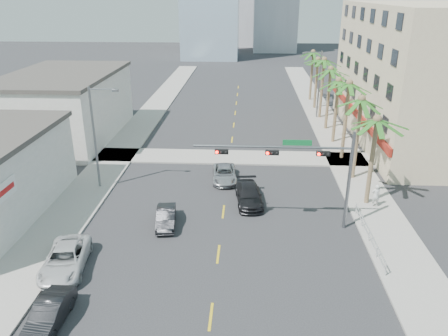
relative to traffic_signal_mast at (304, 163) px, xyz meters
name	(u,v)px	position (x,y,z in m)	size (l,w,h in m)	color
ground	(214,293)	(-5.78, -7.95, -5.06)	(260.00, 260.00, 0.00)	#262628
sidewalk_right	(350,167)	(6.22, 12.05, -4.99)	(4.00, 120.00, 0.15)	gray
sidewalk_left	(111,162)	(-17.78, 12.05, -4.99)	(4.00, 120.00, 0.15)	gray
sidewalk_cross	(230,157)	(-5.78, 14.05, -4.99)	(80.00, 4.00, 0.15)	gray
building_right	(428,74)	(16.21, 22.05, 2.43)	(15.25, 28.00, 15.00)	#CCB28F
building_left_far	(65,107)	(-25.28, 20.05, -1.46)	(11.00, 18.00, 7.20)	beige
traffic_signal_mast	(304,163)	(0.00, 0.00, 0.00)	(11.12, 0.54, 7.20)	slate
palm_tree_0	(377,121)	(5.82, 4.05, 2.02)	(4.80, 4.80, 7.80)	brown
palm_tree_1	(362,100)	(5.82, 9.25, 2.37)	(4.80, 4.80, 8.16)	brown
palm_tree_2	(349,84)	(5.82, 14.45, 2.72)	(4.80, 4.80, 8.52)	brown
palm_tree_3	(339,81)	(5.82, 19.65, 2.02)	(4.80, 4.80, 7.80)	brown
palm_tree_4	(331,70)	(5.82, 24.85, 2.37)	(4.80, 4.80, 8.16)	brown
palm_tree_5	(324,60)	(5.82, 30.05, 2.72)	(4.80, 4.80, 8.52)	brown
palm_tree_6	(318,60)	(5.82, 35.25, 2.02)	(4.80, 4.80, 7.80)	brown
palm_tree_7	(313,53)	(5.82, 40.45, 2.37)	(4.80, 4.80, 8.16)	brown
streetlight_left	(96,133)	(-16.78, 6.05, 0.00)	(2.55, 0.25, 9.00)	slate
streetlight_right	(318,81)	(5.21, 30.05, 0.00)	(2.55, 0.25, 9.00)	slate
guardrail	(369,234)	(4.52, -1.95, -4.39)	(0.08, 8.08, 1.00)	silver
car_parked_mid	(49,314)	(-14.12, -10.98, -4.38)	(1.44, 4.13, 1.36)	black
car_parked_far	(65,259)	(-15.18, -6.16, -4.33)	(2.44, 5.29, 1.47)	silver
car_lane_left	(166,217)	(-9.92, -0.27, -4.42)	(1.35, 3.88, 1.28)	black
car_lane_center	(224,174)	(-6.04, 8.19, -4.42)	(2.13, 4.61, 1.28)	#B4B4B9
car_lane_right	(249,195)	(-3.78, 3.72, -4.34)	(2.02, 4.98, 1.44)	black
pedestrian	(376,195)	(6.31, 3.43, -3.98)	(0.68, 0.45, 1.87)	silver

